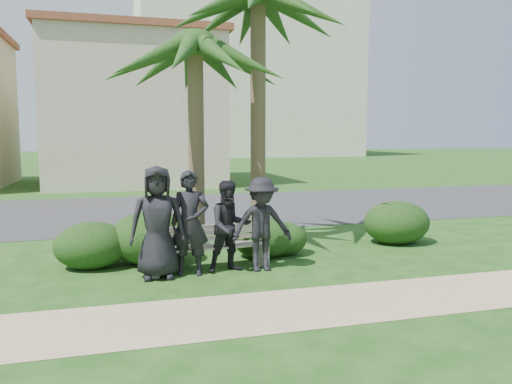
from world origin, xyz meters
TOP-DOWN VIEW (x-y plane):
  - ground at (0.00, 0.00)m, footprint 160.00×160.00m
  - footpath at (0.00, -1.80)m, footprint 30.00×1.60m
  - asphalt_street at (0.00, 8.00)m, footprint 160.00×8.00m
  - stucco_bldg_right at (-1.00, 18.00)m, footprint 8.40×8.40m
  - hotel_tower at (14.00, 55.00)m, footprint 26.00×18.00m
  - park_bench at (-0.44, 0.54)m, footprint 2.16×0.68m
  - man_a at (-1.35, 0.22)m, footprint 0.95×0.65m
  - man_b at (-0.81, 0.27)m, footprint 0.74×0.58m
  - man_c at (-0.11, 0.28)m, footprint 0.85×0.70m
  - man_d at (0.44, 0.19)m, footprint 1.08×0.63m
  - hedge_a at (-2.44, 1.21)m, footprint 1.31×1.08m
  - hedge_b at (-1.40, 1.29)m, footprint 1.53×1.26m
  - hedge_c at (-1.32, 1.59)m, footprint 1.30×1.07m
  - hedge_d at (0.76, 1.16)m, footprint 1.22×1.00m
  - hedge_e at (1.16, 1.22)m, footprint 1.04×0.86m
  - hedge_f at (3.96, 1.58)m, footprint 1.48×1.22m
  - palm_left at (-0.40, 2.03)m, footprint 3.00×3.00m

SIDE VIEW (x-z plane):
  - ground at x=0.00m, z-range 0.00..0.00m
  - footpath at x=0.00m, z-range -0.01..0.01m
  - asphalt_street at x=0.00m, z-range -0.01..0.01m
  - park_bench at x=-0.44m, z-range -0.04..0.71m
  - hedge_e at x=1.16m, z-range 0.00..0.68m
  - hedge_d at x=0.76m, z-range 0.00..0.79m
  - hedge_c at x=-1.32m, z-range 0.00..0.84m
  - hedge_a at x=-2.44m, z-range 0.00..0.86m
  - hedge_f at x=3.96m, z-range 0.00..0.97m
  - hedge_b at x=-1.40m, z-range 0.00..1.00m
  - man_c at x=-0.11m, z-range 0.00..1.59m
  - man_d at x=0.44m, z-range 0.00..1.64m
  - man_b at x=-0.81m, z-range 0.00..1.78m
  - man_a at x=-1.35m, z-range 0.00..1.87m
  - stucco_bldg_right at x=-1.00m, z-range 0.01..7.31m
  - palm_left at x=-0.40m, z-range 1.59..6.67m
  - hotel_tower at x=14.00m, z-range -5.24..32.06m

